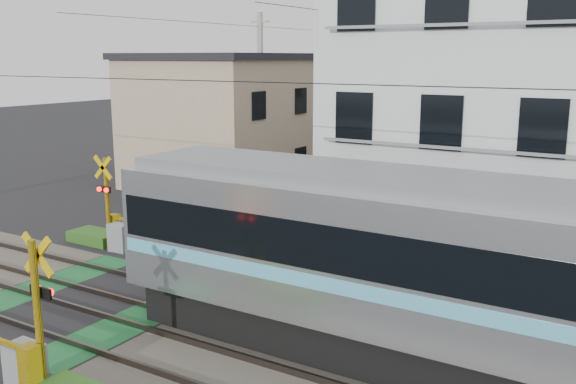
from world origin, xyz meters
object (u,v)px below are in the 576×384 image
Objects in this scene: crossing_signal_near at (25,356)px; crossing_signal_far at (119,229)px; apartment_block at (527,108)px; pedestrian at (466,137)px.

crossing_signal_far is at bearing 125.29° from crossing_signal_near.
crossing_signal_near is at bearing -54.71° from crossing_signal_far.
crossing_signal_near is 0.46× the size of apartment_block.
crossing_signal_far is at bearing -152.22° from apartment_block.
pedestrian is at bearing 110.16° from apartment_block.
crossing_signal_far is 13.14m from apartment_block.
apartment_block is (11.09, 5.84, 3.94)m from crossing_signal_far.
apartment_block is at bearing 89.38° from pedestrian.
pedestrian is (-2.39, 35.76, 0.19)m from crossing_signal_near.
pedestrian is (2.79, 28.45, 0.19)m from crossing_signal_far.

